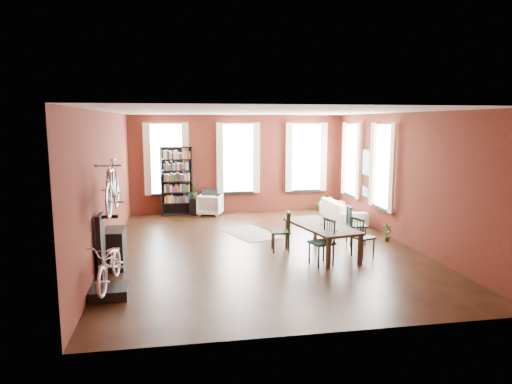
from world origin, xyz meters
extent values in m
plane|color=black|center=(0.00, 0.00, 0.00)|extent=(9.00, 9.00, 0.00)
cube|color=silver|center=(0.00, 0.00, 3.20)|extent=(7.00, 9.00, 0.04)
cube|color=#4A1812|center=(0.00, 4.50, 1.60)|extent=(7.00, 0.04, 3.20)
cube|color=#4A1812|center=(0.00, -4.50, 1.60)|extent=(7.00, 0.04, 3.20)
cube|color=#4A1812|center=(-3.50, 0.00, 1.60)|extent=(0.04, 9.00, 3.20)
cube|color=#4A1812|center=(3.50, 0.00, 1.60)|extent=(0.04, 9.00, 3.20)
cube|color=white|center=(-2.30, 4.47, 1.80)|extent=(1.00, 0.04, 2.20)
cube|color=beige|center=(-2.30, 4.40, 1.80)|extent=(1.40, 0.06, 2.30)
cube|color=white|center=(0.00, 4.47, 1.80)|extent=(1.00, 0.04, 2.20)
cube|color=beige|center=(0.00, 4.40, 1.80)|extent=(1.40, 0.06, 2.30)
cube|color=white|center=(2.30, 4.47, 1.80)|extent=(1.00, 0.04, 2.20)
cube|color=beige|center=(2.30, 4.40, 1.80)|extent=(1.40, 0.06, 2.30)
cube|color=white|center=(3.47, 1.00, 1.80)|extent=(0.04, 1.00, 2.20)
cube|color=beige|center=(3.40, 1.00, 1.80)|extent=(0.06, 1.40, 2.30)
cube|color=white|center=(3.47, 3.20, 1.80)|extent=(0.04, 1.00, 2.20)
cube|color=beige|center=(3.40, 3.20, 1.80)|extent=(0.06, 1.40, 2.30)
cube|color=black|center=(3.46, 2.10, 1.80)|extent=(0.04, 0.55, 0.75)
cube|color=black|center=(3.46, 2.10, 0.95)|extent=(0.04, 0.45, 0.35)
cube|color=#473B2A|center=(1.18, -0.77, 0.34)|extent=(1.34, 2.17, 0.69)
cube|color=#183533|center=(0.96, -1.47, 0.48)|extent=(0.55, 0.55, 0.96)
cube|color=black|center=(0.34, -0.32, 0.47)|extent=(0.47, 0.47, 0.93)
cube|color=black|center=(2.05, -1.07, 0.45)|extent=(0.54, 0.54, 0.90)
cube|color=#193835|center=(2.31, -0.03, 0.47)|extent=(0.47, 0.47, 0.95)
cube|color=black|center=(-2.00, 4.30, 1.10)|extent=(1.00, 0.32, 2.20)
imported|color=silver|center=(-0.96, 4.10, 0.37)|extent=(0.90, 0.87, 0.74)
imported|color=beige|center=(2.95, 2.60, 0.41)|extent=(0.61, 2.08, 0.81)
cube|color=black|center=(-0.06, 1.43, 0.01)|extent=(1.58, 1.94, 0.01)
cube|color=black|center=(-3.18, -2.56, 0.09)|extent=(0.64, 0.64, 0.18)
cube|color=black|center=(-3.40, -1.80, 0.65)|extent=(0.16, 0.60, 1.30)
cube|color=black|center=(-3.28, -0.90, 0.40)|extent=(0.40, 0.80, 0.80)
cube|color=black|center=(-1.47, 4.25, 0.26)|extent=(0.32, 0.32, 0.51)
imported|color=#346227|center=(2.75, 4.12, 0.13)|extent=(0.35, 0.58, 0.25)
imported|color=#305C24|center=(3.19, 0.08, 0.08)|extent=(0.34, 0.49, 0.16)
imported|color=silver|center=(-3.15, -2.55, 0.94)|extent=(0.60, 0.85, 1.53)
imported|color=#A5A8AD|center=(-3.15, -1.80, 2.13)|extent=(0.47, 1.00, 1.66)
imported|color=#275321|center=(-1.48, 4.28, 0.72)|extent=(0.58, 0.62, 0.41)
camera|label=1|loc=(-1.97, -10.35, 2.98)|focal=32.00mm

